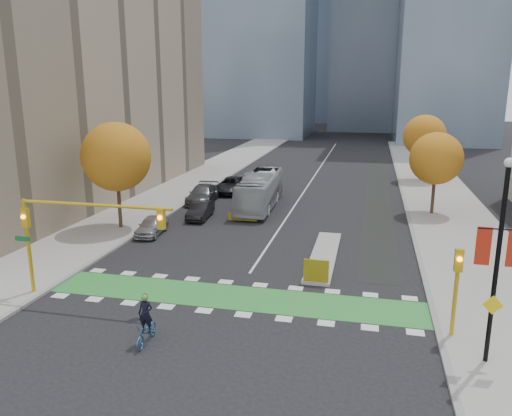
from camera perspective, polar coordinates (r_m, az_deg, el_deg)
The scene contains 24 objects.
ground at distance 25.32m, azimuth -3.48°, elevation -11.47°, with size 300.00×300.00×0.00m, color black.
sidewalk_west at distance 47.72m, azimuth -12.30°, elevation 0.48°, with size 7.00×120.00×0.15m, color gray.
sidewalk_east at distance 43.83m, azimuth 21.62°, elevation -1.37°, with size 7.00×120.00×0.15m, color gray.
curb_west at distance 46.35m, azimuth -8.38°, elevation 0.26°, with size 0.30×120.00×0.16m, color gray.
curb_east at distance 43.41m, azimuth 17.06°, elevation -1.13°, with size 0.30×120.00×0.16m, color gray.
bike_crossing at distance 26.63m, azimuth -2.55°, elevation -10.13°, with size 20.00×3.00×0.01m, color #2B8633.
centre_line at distance 63.21m, azimuth 6.82°, elevation 3.85°, with size 0.15×70.00×0.01m, color silver.
bike_lane_paint at distance 53.05m, azimuth 13.69°, elevation 1.65°, with size 2.50×50.00×0.01m, color black.
median_island at distance 32.84m, azimuth 7.76°, elevation -5.39°, with size 1.60×10.00×0.16m, color gray.
hazard_board at distance 28.10m, azimuth 6.88°, elevation -7.15°, with size 1.40×0.12×1.30m, color yellow.
building_west at distance 53.57m, azimuth -22.63°, elevation 14.59°, with size 16.00×44.00×25.00m, color gray.
tree_west at distance 39.04m, azimuth -15.68°, elevation 5.65°, with size 5.20×5.20×8.22m.
tree_east_near at distance 44.66m, azimuth 19.90°, elevation 5.33°, with size 4.40×4.40×7.08m.
tree_east_far at distance 60.48m, azimuth 18.71°, elevation 7.79°, with size 4.80×4.80×7.65m.
traffic_signal_west at distance 26.75m, azimuth -20.46°, elevation -1.74°, with size 8.53×0.56×5.20m.
traffic_signal_east at distance 23.22m, azimuth 21.98°, elevation -7.57°, with size 0.35×0.43×4.10m.
banner_lamppost at distance 20.97m, azimuth 25.94°, elevation -4.79°, with size 1.65×0.36×8.28m.
cyclist at distance 22.44m, azimuth -12.42°, elevation -13.14°, with size 0.75×1.98×2.25m.
bus at distance 45.30m, azimuth 0.48°, elevation 2.05°, with size 2.65×11.35×3.16m, color #9FA3A6.
parked_car_a at distance 37.91m, azimuth -11.84°, elevation -1.97°, with size 1.63×4.05×1.38m, color #A2A2A7.
parked_car_b at distance 41.85m, azimuth -6.38°, elevation -0.26°, with size 1.49×4.27×1.41m, color black.
parked_car_c at distance 47.55m, azimuth -6.14°, elevation 1.59°, with size 2.29×5.64×1.64m, color #4A4A4F.
parked_car_d at distance 51.80m, azimuth -2.84°, elevation 2.63°, with size 2.62×5.69×1.58m, color black.
parked_car_e at distance 56.40m, azimuth -0.66°, elevation 3.52°, with size 1.77×4.41×1.50m, color #A8A8AD.
Camera 1 is at (6.60, -21.93, 10.78)m, focal length 35.00 mm.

